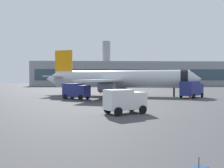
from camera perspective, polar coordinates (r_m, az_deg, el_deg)
name	(u,v)px	position (r m, az deg, el deg)	size (l,w,h in m)	color
airplane_at_gate	(117,79)	(52.75, 1.30, 1.18)	(34.78, 31.80, 10.50)	silver
service_truck	(76,90)	(43.69, -8.64, -1.54)	(5.26, 4.28, 2.90)	navy
fuel_truck	(192,89)	(49.01, 18.61, -1.09)	(5.89, 5.99, 3.20)	navy
cargo_van	(125,100)	(25.25, 3.09, -3.91)	(4.82, 3.91, 2.60)	white
safety_cone_near	(190,97)	(46.68, 18.28, -2.98)	(0.44, 0.44, 0.67)	#F2590C
safety_cone_mid	(101,92)	(60.78, -2.77, -1.93)	(0.44, 0.44, 0.72)	#F2590C
terminal_building	(130,74)	(136.12, 4.30, 2.47)	(107.17, 22.38, 25.07)	gray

